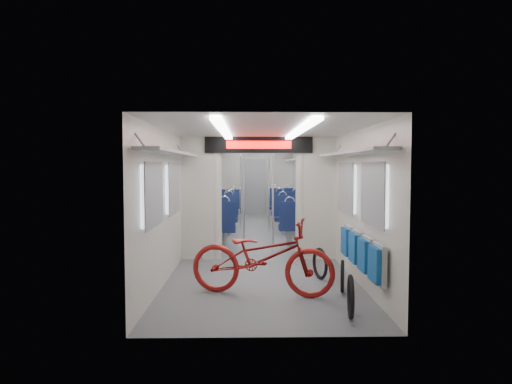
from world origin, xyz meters
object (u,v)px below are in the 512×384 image
at_px(flip_bench, 360,251).
at_px(seat_bay_near_right, 296,217).
at_px(bicycle, 262,257).
at_px(seat_bay_far_left, 225,205).
at_px(bike_hoop_a, 351,299).
at_px(bike_hoop_c, 320,265).
at_px(stanchion_near_right, 273,196).
at_px(stanchion_near_left, 244,196).
at_px(seat_bay_near_left, 217,217).
at_px(seat_bay_far_right, 285,205).
at_px(stanchion_far_left, 240,188).
at_px(stanchion_far_right, 269,189).
at_px(bike_hoop_b, 342,278).

xyz_separation_m(flip_bench, seat_bay_near_right, (-0.42, 4.58, -0.04)).
distance_m(bicycle, seat_bay_far_left, 8.05).
distance_m(bike_hoop_a, bike_hoop_c, 1.83).
bearing_deg(seat_bay_far_left, flip_bench, -73.89).
xyz_separation_m(bike_hoop_c, stanchion_near_right, (-0.61, 2.21, 0.93)).
relative_size(bike_hoop_a, stanchion_near_left, 0.22).
relative_size(seat_bay_near_left, seat_bay_far_right, 0.98).
bearing_deg(bike_hoop_c, stanchion_far_left, 103.48).
height_order(seat_bay_far_right, stanchion_far_right, stanchion_far_right).
distance_m(bicycle, flip_bench, 1.37).
xyz_separation_m(bike_hoop_a, bike_hoop_b, (0.13, 1.09, -0.03)).
height_order(bike_hoop_a, bike_hoop_c, bike_hoop_a).
height_order(seat_bay_near_right, stanchion_far_left, stanchion_far_left).
relative_size(stanchion_near_left, stanchion_far_right, 1.00).
relative_size(seat_bay_far_right, stanchion_near_left, 0.97).
bearing_deg(bike_hoop_a, seat_bay_near_left, 109.30).
distance_m(bike_hoop_b, seat_bay_near_right, 4.58).
height_order(bike_hoop_c, stanchion_far_left, stanchion_far_left).
bearing_deg(stanchion_near_right, seat_bay_far_right, 82.30).
bearing_deg(seat_bay_near_left, stanchion_near_right, -49.13).
xyz_separation_m(seat_bay_near_right, stanchion_near_right, (-0.63, -1.61, 0.61)).
relative_size(bike_hoop_a, bike_hoop_c, 1.04).
xyz_separation_m(bike_hoop_b, stanchion_far_right, (-0.75, 5.91, 0.95)).
distance_m(seat_bay_far_left, stanchion_near_right, 5.15).
height_order(stanchion_far_left, stanchion_far_right, same).
xyz_separation_m(flip_bench, stanchion_far_left, (-1.76, 6.29, 0.57)).
bearing_deg(seat_bay_near_left, bike_hoop_b, -64.94).
relative_size(flip_bench, seat_bay_far_left, 1.02).
height_order(bicycle, bike_hoop_b, bicycle).
relative_size(flip_bench, bike_hoop_c, 4.21).
height_order(seat_bay_near_left, seat_bay_near_right, seat_bay_near_left).
distance_m(bicycle, seat_bay_near_left, 4.56).
height_order(seat_bay_near_left, stanchion_far_left, stanchion_far_left).
bearing_deg(bicycle, flip_bench, -73.50).
height_order(bike_hoop_c, stanchion_near_left, stanchion_near_left).
distance_m(bike_hoop_c, stanchion_near_left, 2.61).
xyz_separation_m(bike_hoop_b, seat_bay_far_right, (-0.18, 7.64, 0.36)).
distance_m(flip_bench, stanchion_far_right, 6.03).
xyz_separation_m(seat_bay_near_left, stanchion_far_left, (0.53, 1.89, 0.59)).
bearing_deg(bicycle, bike_hoop_a, -121.77).
bearing_deg(stanchion_far_left, bike_hoop_b, -76.36).
bearing_deg(stanchion_near_right, seat_bay_near_right, 68.50).
bearing_deg(bike_hoop_c, seat_bay_near_left, 116.97).
bearing_deg(stanchion_far_left, seat_bay_far_right, 45.40).
bearing_deg(seat_bay_far_left, bike_hoop_a, -77.98).
bearing_deg(bicycle, seat_bay_near_right, 1.96).
height_order(bicycle, bike_hoop_a, bicycle).
height_order(flip_bench, stanchion_near_right, stanchion_near_right).
bearing_deg(bike_hoop_b, bike_hoop_c, 104.89).
distance_m(bicycle, bike_hoop_a, 1.44).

